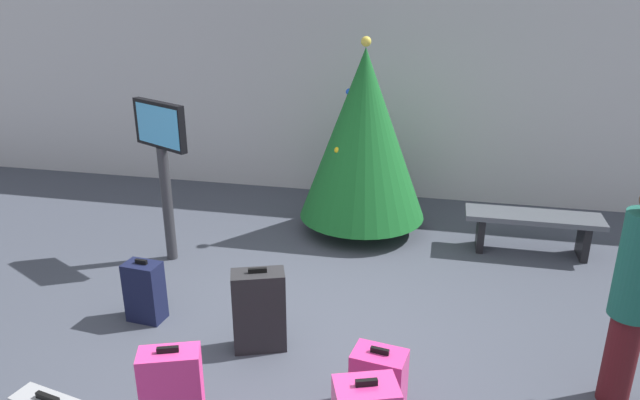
# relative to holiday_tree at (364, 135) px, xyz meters

# --- Properties ---
(ground_plane) EXTENTS (16.00, 16.00, 0.00)m
(ground_plane) POSITION_rel_holiday_tree_xyz_m (-0.12, -2.53, -1.25)
(ground_plane) COLOR #424754
(back_wall) EXTENTS (16.00, 0.20, 3.15)m
(back_wall) POSITION_rel_holiday_tree_xyz_m (-0.12, 1.49, 0.32)
(back_wall) COLOR silver
(back_wall) RESTS_ON ground_plane
(holiday_tree) EXTENTS (1.57, 1.57, 2.41)m
(holiday_tree) POSITION_rel_holiday_tree_xyz_m (0.00, 0.00, 0.00)
(holiday_tree) COLOR #4C3319
(holiday_tree) RESTS_ON ground_plane
(flight_info_kiosk) EXTENTS (0.74, 0.44, 1.82)m
(flight_info_kiosk) POSITION_rel_holiday_tree_xyz_m (-2.01, -1.28, -0.00)
(flight_info_kiosk) COLOR #333338
(flight_info_kiosk) RESTS_ON ground_plane
(waiting_bench) EXTENTS (1.53, 0.44, 0.48)m
(waiting_bench) POSITION_rel_holiday_tree_xyz_m (2.04, -0.23, -0.89)
(waiting_bench) COLOR #4C5159
(waiting_bench) RESTS_ON ground_plane
(traveller_0) EXTENTS (0.40, 0.40, 1.71)m
(traveller_0) POSITION_rel_holiday_tree_xyz_m (2.35, -2.80, -0.34)
(traveller_0) COLOR #4C1419
(traveller_0) RESTS_ON ground_plane
(suitcase_0) EXTENTS (0.42, 0.31, 0.54)m
(suitcase_0) POSITION_rel_holiday_tree_xyz_m (0.62, -3.30, -1.00)
(suitcase_0) COLOR #E5388C
(suitcase_0) RESTS_ON ground_plane
(suitcase_1) EXTENTS (0.35, 0.25, 0.62)m
(suitcase_1) POSITION_rel_holiday_tree_xyz_m (-1.66, -2.52, -0.96)
(suitcase_1) COLOR #141938
(suitcase_1) RESTS_ON ground_plane
(suitcase_2) EXTENTS (0.50, 0.37, 0.77)m
(suitcase_2) POSITION_rel_holiday_tree_xyz_m (-0.47, -2.72, -0.89)
(suitcase_2) COLOR #232326
(suitcase_2) RESTS_ON ground_plane
(suitcase_3) EXTENTS (0.46, 0.34, 0.71)m
(suitcase_3) POSITION_rel_holiday_tree_xyz_m (-0.74, -3.83, -0.92)
(suitcase_3) COLOR #E5388C
(suitcase_3) RESTS_ON ground_plane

